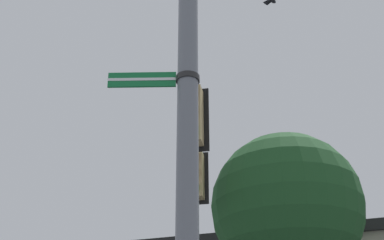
# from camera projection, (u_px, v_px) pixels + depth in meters

# --- Properties ---
(signal_pole) EXTENTS (0.28, 0.28, 7.14)m
(signal_pole) POSITION_uv_depth(u_px,v_px,m) (187.00, 189.00, 6.34)
(signal_pole) COLOR slate
(signal_pole) RESTS_ON ground
(mast_arm) EXTENTS (1.18, 5.73, 0.16)m
(mast_arm) POSITION_uv_depth(u_px,v_px,m) (193.00, 100.00, 10.21)
(mast_arm) COLOR slate
(traffic_light_nearest_pole) EXTENTS (0.54, 0.49, 1.31)m
(traffic_light_nearest_pole) POSITION_uv_depth(u_px,v_px,m) (192.00, 115.00, 9.07)
(traffic_light_nearest_pole) COLOR black
(traffic_light_mid_inner) EXTENTS (0.54, 0.49, 1.31)m
(traffic_light_mid_inner) POSITION_uv_depth(u_px,v_px,m) (195.00, 175.00, 11.61)
(traffic_light_mid_inner) COLOR black
(street_name_sign) EXTENTS (1.21, 0.37, 0.22)m
(street_name_sign) POSITION_uv_depth(u_px,v_px,m) (168.00, 80.00, 7.05)
(street_name_sign) COLOR #147238
(bird_flying) EXTENTS (0.41, 0.31, 0.11)m
(bird_flying) POSITION_uv_depth(u_px,v_px,m) (272.00, 0.00, 12.40)
(bird_flying) COLOR black
(tree_by_storefront) EXTENTS (3.62, 3.62, 7.08)m
(tree_by_storefront) POSITION_uv_depth(u_px,v_px,m) (287.00, 208.00, 12.54)
(tree_by_storefront) COLOR #4C3823
(tree_by_storefront) RESTS_ON ground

